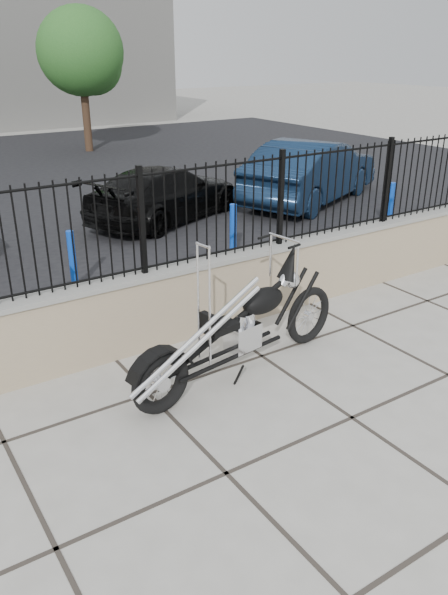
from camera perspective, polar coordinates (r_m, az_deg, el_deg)
ground_plane at (r=6.03m, az=12.47°, el=-11.48°), size 90.00×90.00×0.00m
parking_lot at (r=16.61m, az=-19.93°, el=10.22°), size 30.00×30.00×0.00m
retaining_wall at (r=7.50m, az=-0.72°, el=0.54°), size 14.00×0.36×0.96m
iron_fence at (r=7.15m, az=-0.77°, el=8.54°), size 14.00×0.08×1.20m
chopper_motorcycle at (r=6.20m, az=1.52°, el=-0.92°), size 2.85×0.92×1.68m
car_black at (r=12.45m, az=-5.74°, el=10.15°), size 4.21×2.98×1.13m
car_blue at (r=14.03m, az=8.59°, el=12.18°), size 4.66×3.16×1.45m
bollard_a at (r=8.96m, az=-14.66°, el=3.52°), size 0.14×0.14×0.92m
bollard_b at (r=9.97m, az=0.90°, el=6.44°), size 0.13×0.13×0.98m
bollard_c at (r=12.20m, az=16.04°, el=8.64°), size 0.11×0.11×0.94m
tree_right at (r=21.58m, az=-13.97°, el=22.79°), size 2.88×2.88×4.86m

